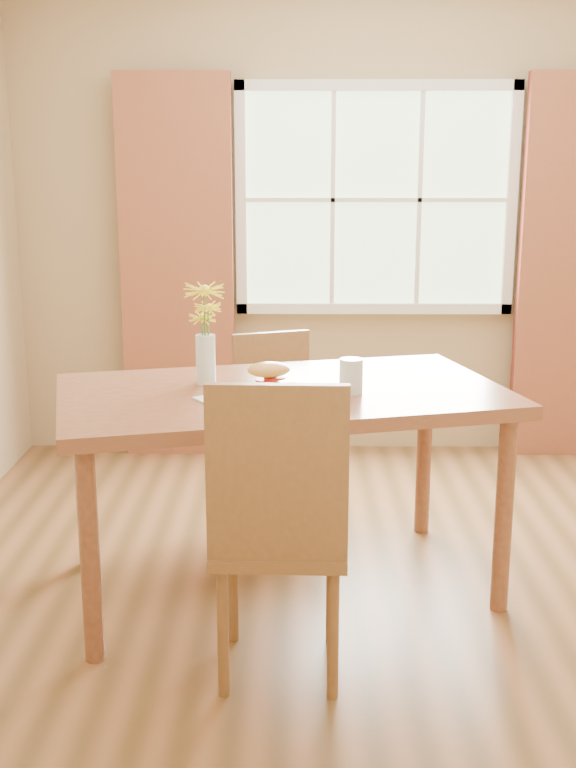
# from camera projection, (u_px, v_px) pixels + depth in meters

# --- Properties ---
(room) EXTENTS (4.24, 3.84, 2.74)m
(room) POSITION_uv_depth(u_px,v_px,m) (418.00, 258.00, 3.40)
(room) COLOR brown
(room) RESTS_ON ground
(window) EXTENTS (1.62, 0.06, 1.32)m
(window) POSITION_uv_depth(u_px,v_px,m) (376.00, 200.00, 5.18)
(window) COLOR #AFCC9A
(window) RESTS_ON room
(curtain_left) EXTENTS (0.65, 0.08, 2.20)m
(curtain_left) POSITION_uv_depth(u_px,v_px,m) (177.00, 271.00, 5.20)
(curtain_left) COLOR maroon
(curtain_left) RESTS_ON room
(curtain_right) EXTENTS (0.65, 0.08, 2.20)m
(curtain_right) POSITION_uv_depth(u_px,v_px,m) (575.00, 271.00, 5.18)
(curtain_right) COLOR maroon
(curtain_right) RESTS_ON room
(dining_table) EXTENTS (1.91, 1.36, 0.84)m
(dining_table) POSITION_uv_depth(u_px,v_px,m) (282.00, 410.00, 3.54)
(dining_table) COLOR brown
(dining_table) RESTS_ON room
(chair_near) EXTENTS (0.45, 0.45, 1.06)m
(chair_near) POSITION_uv_depth(u_px,v_px,m) (279.00, 521.00, 2.89)
(chair_near) COLOR brown
(chair_near) RESTS_ON room
(chair_far) EXTENTS (0.49, 0.49, 0.92)m
(chair_far) POSITION_uv_depth(u_px,v_px,m) (279.00, 422.00, 4.27)
(chair_far) COLOR brown
(chair_far) RESTS_ON room
(placemat) EXTENTS (0.56, 0.52, 0.01)m
(placemat) POSITION_uv_depth(u_px,v_px,m) (266.00, 399.00, 3.36)
(placemat) COLOR beige
(placemat) RESTS_ON dining_table
(plate) EXTENTS (0.26, 0.26, 0.01)m
(plate) POSITION_uv_depth(u_px,v_px,m) (262.00, 397.00, 3.34)
(plate) COLOR #7BB92E
(plate) RESTS_ON placemat
(croissant_sandwich) EXTENTS (0.19, 0.15, 0.12)m
(croissant_sandwich) POSITION_uv_depth(u_px,v_px,m) (269.00, 379.00, 3.34)
(croissant_sandwich) COLOR #F4A553
(croissant_sandwich) RESTS_ON plate
(water_glass) EXTENTS (0.09, 0.09, 0.13)m
(water_glass) POSITION_uv_depth(u_px,v_px,m) (351.00, 377.00, 3.44)
(water_glass) COLOR silver
(water_glass) RESTS_ON dining_table
(flower_vase) EXTENTS (0.17, 0.17, 0.41)m
(flower_vase) POSITION_uv_depth(u_px,v_px,m) (205.00, 323.00, 3.55)
(flower_vase) COLOR silver
(flower_vase) RESTS_ON dining_table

